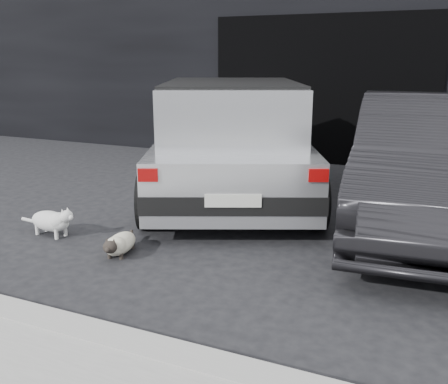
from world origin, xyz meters
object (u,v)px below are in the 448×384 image
at_px(second_car, 429,162).
at_px(cat_white, 52,221).
at_px(silver_hatchback, 231,134).
at_px(cat_siamese, 119,244).

height_order(second_car, cat_white, second_car).
bearing_deg(cat_white, silver_hatchback, 159.94).
relative_size(silver_hatchback, cat_white, 6.22).
bearing_deg(cat_white, second_car, 125.26).
distance_m(silver_hatchback, cat_white, 2.65).
xyz_separation_m(second_car, cat_white, (-3.64, -2.07, -0.57)).
xyz_separation_m(cat_siamese, cat_white, (-0.98, 0.17, 0.06)).
bearing_deg(second_car, cat_siamese, -144.92).
height_order(silver_hatchback, second_car, silver_hatchback).
distance_m(second_car, cat_siamese, 3.53).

